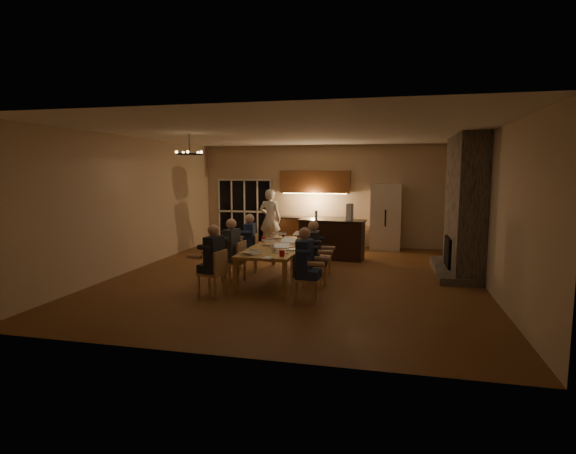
# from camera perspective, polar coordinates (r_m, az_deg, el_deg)

# --- Properties ---
(floor) EXTENTS (9.00, 9.00, 0.00)m
(floor) POSITION_cam_1_polar(r_m,az_deg,el_deg) (10.23, 1.02, -6.36)
(floor) COLOR brown
(floor) RESTS_ON ground
(back_wall) EXTENTS (8.00, 0.04, 3.20)m
(back_wall) POSITION_cam_1_polar(r_m,az_deg,el_deg) (14.42, 4.78, 3.97)
(back_wall) COLOR tan
(back_wall) RESTS_ON ground
(left_wall) EXTENTS (0.04, 9.00, 3.20)m
(left_wall) POSITION_cam_1_polar(r_m,az_deg,el_deg) (11.51, -18.97, 2.82)
(left_wall) COLOR tan
(left_wall) RESTS_ON ground
(right_wall) EXTENTS (0.04, 9.00, 3.20)m
(right_wall) POSITION_cam_1_polar(r_m,az_deg,el_deg) (9.96, 24.31, 1.97)
(right_wall) COLOR tan
(right_wall) RESTS_ON ground
(ceiling) EXTENTS (8.00, 9.00, 0.04)m
(ceiling) POSITION_cam_1_polar(r_m,az_deg,el_deg) (9.98, 1.06, 11.91)
(ceiling) COLOR white
(ceiling) RESTS_ON back_wall
(french_doors) EXTENTS (1.86, 0.08, 2.10)m
(french_doors) POSITION_cam_1_polar(r_m,az_deg,el_deg) (15.04, -5.51, 1.99)
(french_doors) COLOR black
(french_doors) RESTS_ON ground
(fireplace) EXTENTS (0.58, 2.50, 3.20)m
(fireplace) POSITION_cam_1_polar(r_m,az_deg,el_deg) (11.08, 21.49, 2.56)
(fireplace) COLOR #695E53
(fireplace) RESTS_ON ground
(kitchenette) EXTENTS (2.24, 0.68, 2.40)m
(kitchenette) POSITION_cam_1_polar(r_m,az_deg,el_deg) (14.18, 3.38, 2.31)
(kitchenette) COLOR brown
(kitchenette) RESTS_ON ground
(refrigerator) EXTENTS (0.90, 0.68, 2.00)m
(refrigerator) POSITION_cam_1_polar(r_m,az_deg,el_deg) (13.95, 12.28, 1.25)
(refrigerator) COLOR beige
(refrigerator) RESTS_ON ground
(dining_table) EXTENTS (1.10, 3.00, 0.75)m
(dining_table) POSITION_cam_1_polar(r_m,az_deg,el_deg) (10.00, -1.24, -4.48)
(dining_table) COLOR tan
(dining_table) RESTS_ON ground
(bar_island) EXTENTS (1.86, 0.87, 1.08)m
(bar_island) POSITION_cam_1_polar(r_m,az_deg,el_deg) (12.28, 5.59, -1.56)
(bar_island) COLOR black
(bar_island) RESTS_ON ground
(chair_left_near) EXTENTS (0.51, 0.51, 0.89)m
(chair_left_near) POSITION_cam_1_polar(r_m,az_deg,el_deg) (8.75, -9.63, -5.78)
(chair_left_near) COLOR tan
(chair_left_near) RESTS_ON ground
(chair_left_mid) EXTENTS (0.48, 0.48, 0.89)m
(chair_left_mid) POSITION_cam_1_polar(r_m,az_deg,el_deg) (9.78, -6.96, -4.37)
(chair_left_mid) COLOR tan
(chair_left_mid) RESTS_ON ground
(chair_left_far) EXTENTS (0.53, 0.53, 0.89)m
(chair_left_far) POSITION_cam_1_polar(r_m,az_deg,el_deg) (10.76, -5.14, -3.30)
(chair_left_far) COLOR tan
(chair_left_far) RESTS_ON ground
(chair_right_near) EXTENTS (0.45, 0.45, 0.89)m
(chair_right_near) POSITION_cam_1_polar(r_m,az_deg,el_deg) (8.25, 2.12, -6.48)
(chair_right_near) COLOR tan
(chair_right_near) RESTS_ON ground
(chair_right_mid) EXTENTS (0.49, 0.49, 0.89)m
(chair_right_mid) POSITION_cam_1_polar(r_m,az_deg,el_deg) (9.28, 3.37, -4.96)
(chair_right_mid) COLOR tan
(chair_right_mid) RESTS_ON ground
(chair_right_far) EXTENTS (0.50, 0.50, 0.89)m
(chair_right_far) POSITION_cam_1_polar(r_m,az_deg,el_deg) (10.33, 4.06, -3.73)
(chair_right_far) COLOR tan
(chair_right_far) RESTS_ON ground
(person_left_near) EXTENTS (0.69, 0.69, 1.38)m
(person_left_near) POSITION_cam_1_polar(r_m,az_deg,el_deg) (8.72, -9.37, -4.18)
(person_left_near) COLOR #24272E
(person_left_near) RESTS_ON ground
(person_right_near) EXTENTS (0.65, 0.65, 1.38)m
(person_right_near) POSITION_cam_1_polar(r_m,az_deg,el_deg) (8.17, 2.11, -4.85)
(person_right_near) COLOR navy
(person_right_near) RESTS_ON ground
(person_left_mid) EXTENTS (0.68, 0.68, 1.38)m
(person_left_mid) POSITION_cam_1_polar(r_m,az_deg,el_deg) (9.72, -7.16, -2.98)
(person_left_mid) COLOR #363A3F
(person_left_mid) RESTS_ON ground
(person_right_mid) EXTENTS (0.62, 0.62, 1.38)m
(person_right_mid) POSITION_cam_1_polar(r_m,az_deg,el_deg) (9.30, 3.22, -3.40)
(person_right_mid) COLOR #24272E
(person_right_mid) RESTS_ON ground
(person_left_far) EXTENTS (0.67, 0.67, 1.38)m
(person_left_far) POSITION_cam_1_polar(r_m,az_deg,el_deg) (10.71, -4.87, -2.01)
(person_left_far) COLOR navy
(person_left_far) RESTS_ON ground
(standing_person) EXTENTS (0.70, 0.48, 1.85)m
(standing_person) POSITION_cam_1_polar(r_m,az_deg,el_deg) (13.82, -2.29, 1.03)
(standing_person) COLOR silver
(standing_person) RESTS_ON ground
(chandelier) EXTENTS (0.58, 0.58, 0.03)m
(chandelier) POSITION_cam_1_polar(r_m,az_deg,el_deg) (10.09, -12.40, 9.03)
(chandelier) COLOR black
(chandelier) RESTS_ON ceiling
(laptop_a) EXTENTS (0.42, 0.42, 0.23)m
(laptop_a) POSITION_cam_1_polar(r_m,az_deg,el_deg) (8.93, -4.56, -2.72)
(laptop_a) COLOR silver
(laptop_a) RESTS_ON dining_table
(laptop_b) EXTENTS (0.34, 0.30, 0.23)m
(laptop_b) POSITION_cam_1_polar(r_m,az_deg,el_deg) (9.06, -0.88, -2.55)
(laptop_b) COLOR silver
(laptop_b) RESTS_ON dining_table
(laptop_c) EXTENTS (0.37, 0.34, 0.23)m
(laptop_c) POSITION_cam_1_polar(r_m,az_deg,el_deg) (9.99, -2.34, -1.65)
(laptop_c) COLOR silver
(laptop_c) RESTS_ON dining_table
(laptop_d) EXTENTS (0.34, 0.30, 0.23)m
(laptop_d) POSITION_cam_1_polar(r_m,az_deg,el_deg) (9.76, -0.12, -1.85)
(laptop_d) COLOR silver
(laptop_d) RESTS_ON dining_table
(laptop_e) EXTENTS (0.36, 0.33, 0.23)m
(laptop_e) POSITION_cam_1_polar(r_m,az_deg,el_deg) (11.04, -0.99, -0.81)
(laptop_e) COLOR silver
(laptop_e) RESTS_ON dining_table
(laptop_f) EXTENTS (0.38, 0.36, 0.23)m
(laptop_f) POSITION_cam_1_polar(r_m,az_deg,el_deg) (10.86, 1.29, -0.94)
(laptop_f) COLOR silver
(laptop_f) RESTS_ON dining_table
(mug_front) EXTENTS (0.09, 0.09, 0.10)m
(mug_front) POSITION_cam_1_polar(r_m,az_deg,el_deg) (9.52, -2.01, -2.47)
(mug_front) COLOR silver
(mug_front) RESTS_ON dining_table
(mug_mid) EXTENTS (0.08, 0.08, 0.10)m
(mug_mid) POSITION_cam_1_polar(r_m,az_deg,el_deg) (10.45, 0.40, -1.61)
(mug_mid) COLOR silver
(mug_mid) RESTS_ON dining_table
(mug_back) EXTENTS (0.08, 0.08, 0.10)m
(mug_back) POSITION_cam_1_polar(r_m,az_deg,el_deg) (10.84, -2.10, -1.29)
(mug_back) COLOR silver
(mug_back) RESTS_ON dining_table
(redcup_near) EXTENTS (0.10, 0.10, 0.12)m
(redcup_near) POSITION_cam_1_polar(r_m,az_deg,el_deg) (8.65, -0.78, -3.37)
(redcup_near) COLOR #AC0B1A
(redcup_near) RESTS_ON dining_table
(redcup_mid) EXTENTS (0.09, 0.09, 0.12)m
(redcup_mid) POSITION_cam_1_polar(r_m,az_deg,el_deg) (10.42, -3.18, -1.59)
(redcup_mid) COLOR #AC0B1A
(redcup_mid) RESTS_ON dining_table
(redcup_far) EXTENTS (0.09, 0.09, 0.12)m
(redcup_far) POSITION_cam_1_polar(r_m,az_deg,el_deg) (11.17, 1.40, -0.99)
(redcup_far) COLOR #AC0B1A
(redcup_far) RESTS_ON dining_table
(can_silver) EXTENTS (0.07, 0.07, 0.12)m
(can_silver) POSITION_cam_1_polar(r_m,az_deg,el_deg) (9.19, -1.77, -2.76)
(can_silver) COLOR #B2B2B7
(can_silver) RESTS_ON dining_table
(can_cola) EXTENTS (0.07, 0.07, 0.12)m
(can_cola) POSITION_cam_1_polar(r_m,az_deg,el_deg) (11.24, -0.60, -0.94)
(can_cola) COLOR #3F0F0C
(can_cola) RESTS_ON dining_table
(can_right) EXTENTS (0.07, 0.07, 0.12)m
(can_right) POSITION_cam_1_polar(r_m,az_deg,el_deg) (10.08, 1.00, -1.87)
(can_right) COLOR #B2B2B7
(can_right) RESTS_ON dining_table
(plate_near) EXTENTS (0.26, 0.26, 0.02)m
(plate_near) POSITION_cam_1_polar(r_m,az_deg,el_deg) (9.36, 0.43, -2.89)
(plate_near) COLOR silver
(plate_near) RESTS_ON dining_table
(plate_left) EXTENTS (0.22, 0.22, 0.02)m
(plate_left) POSITION_cam_1_polar(r_m,az_deg,el_deg) (9.16, -4.15, -3.13)
(plate_left) COLOR silver
(plate_left) RESTS_ON dining_table
(plate_far) EXTENTS (0.25, 0.25, 0.02)m
(plate_far) POSITION_cam_1_polar(r_m,az_deg,el_deg) (10.59, 2.19, -1.72)
(plate_far) COLOR silver
(plate_far) RESTS_ON dining_table
(notepad) EXTENTS (0.19, 0.25, 0.01)m
(notepad) POSITION_cam_1_polar(r_m,az_deg,el_deg) (8.50, -2.57, -3.93)
(notepad) COLOR white
(notepad) RESTS_ON dining_table
(bar_bottle) EXTENTS (0.07, 0.07, 0.24)m
(bar_bottle) POSITION_cam_1_polar(r_m,az_deg,el_deg) (12.30, 3.60, 1.57)
(bar_bottle) COLOR #99999E
(bar_bottle) RESTS_ON bar_island
(bar_blender) EXTENTS (0.19, 0.19, 0.45)m
(bar_blender) POSITION_cam_1_polar(r_m,az_deg,el_deg) (12.03, 7.84, 1.90)
(bar_blender) COLOR silver
(bar_blender) RESTS_ON bar_island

